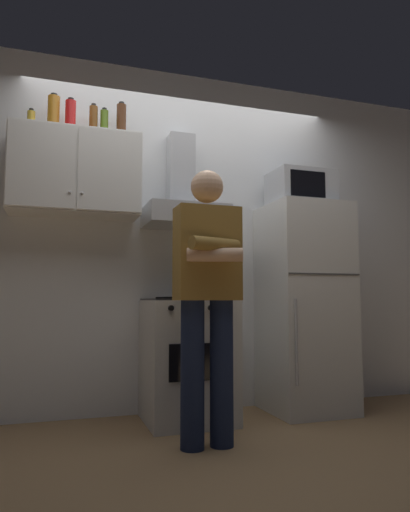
{
  "coord_description": "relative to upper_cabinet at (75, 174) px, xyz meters",
  "views": [
    {
      "loc": [
        -0.97,
        -2.99,
        0.85
      ],
      "look_at": [
        0.0,
        0.0,
        1.15
      ],
      "focal_mm": 32.58,
      "sensor_mm": 36.0,
      "label": 1
    }
  ],
  "objects": [
    {
      "name": "ground_plane",
      "position": [
        0.85,
        -0.37,
        -1.75
      ],
      "size": [
        7.0,
        7.0,
        0.0
      ],
      "primitive_type": "plane",
      "color": "olive"
    },
    {
      "name": "back_wall_tiled",
      "position": [
        0.85,
        0.23,
        -0.4
      ],
      "size": [
        4.8,
        0.1,
        2.7
      ],
      "primitive_type": "cube",
      "color": "white",
      "rests_on": "ground_plane"
    },
    {
      "name": "upper_cabinet",
      "position": [
        0.0,
        0.0,
        0.0
      ],
      "size": [
        0.9,
        0.37,
        0.6
      ],
      "color": "white"
    },
    {
      "name": "stove_oven",
      "position": [
        0.8,
        -0.13,
        -1.32
      ],
      "size": [
        0.6,
        0.62,
        0.87
      ],
      "color": "white",
      "rests_on": "ground_plane"
    },
    {
      "name": "range_hood",
      "position": [
        0.8,
        0.0,
        -0.15
      ],
      "size": [
        0.6,
        0.44,
        0.75
      ],
      "color": "#B7BABF"
    },
    {
      "name": "refrigerator",
      "position": [
        1.75,
        -0.12,
        -0.95
      ],
      "size": [
        0.6,
        0.62,
        1.6
      ],
      "color": "white",
      "rests_on": "ground_plane"
    },
    {
      "name": "microwave",
      "position": [
        1.75,
        -0.11,
        -0.01
      ],
      "size": [
        0.48,
        0.37,
        0.28
      ],
      "color": "#B7BABF",
      "rests_on": "refrigerator"
    },
    {
      "name": "person_standing",
      "position": [
        0.75,
        -0.73,
        -0.85
      ],
      "size": [
        0.38,
        0.33,
        1.64
      ],
      "color": "#192342",
      "rests_on": "ground_plane"
    },
    {
      "name": "cooking_pot",
      "position": [
        0.93,
        -0.24,
        -0.81
      ],
      "size": [
        0.27,
        0.17,
        0.13
      ],
      "color": "#B7BABF",
      "rests_on": "stove_oven"
    },
    {
      "name": "bottle_rum_dark",
      "position": [
        0.32,
        0.03,
        0.43
      ],
      "size": [
        0.07,
        0.07,
        0.28
      ],
      "color": "#47230F",
      "rests_on": "upper_cabinet"
    },
    {
      "name": "bottle_soda_red",
      "position": [
        -0.05,
        -0.01,
        0.42
      ],
      "size": [
        0.07,
        0.07,
        0.25
      ],
      "color": "red",
      "rests_on": "upper_cabinet"
    },
    {
      "name": "bottle_spice_jar",
      "position": [
        -0.31,
        0.04,
        0.37
      ],
      "size": [
        0.05,
        0.05,
        0.15
      ],
      "color": "gold",
      "rests_on": "upper_cabinet"
    },
    {
      "name": "bottle_olive_oil",
      "position": [
        0.2,
        0.03,
        0.4
      ],
      "size": [
        0.06,
        0.06,
        0.22
      ],
      "color": "#4C6B19",
      "rests_on": "upper_cabinet"
    },
    {
      "name": "bottle_beer_brown",
      "position": [
        0.12,
        0.03,
        0.41
      ],
      "size": [
        0.06,
        0.06,
        0.24
      ],
      "color": "brown",
      "rests_on": "upper_cabinet"
    },
    {
      "name": "bottle_liquor_amber",
      "position": [
        -0.16,
        0.0,
        0.43
      ],
      "size": [
        0.08,
        0.08,
        0.27
      ],
      "color": "#B7721E",
      "rests_on": "upper_cabinet"
    }
  ]
}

